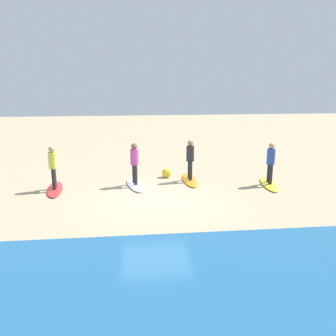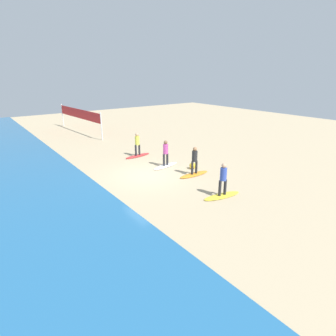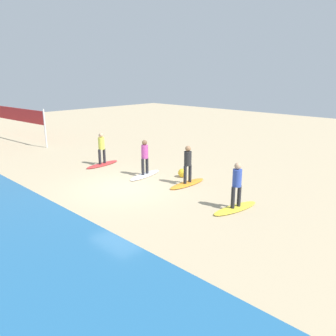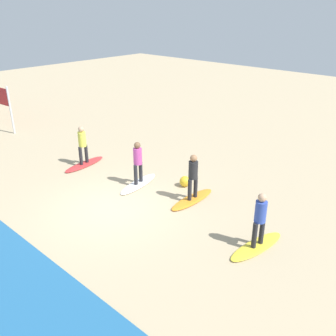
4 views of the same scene
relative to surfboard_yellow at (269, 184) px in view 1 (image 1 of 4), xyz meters
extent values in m
plane|color=tan|center=(4.71, 1.27, -0.04)|extent=(60.00, 60.00, 0.00)
ellipsoid|color=yellow|center=(0.00, 0.00, 0.00)|extent=(0.86, 2.16, 0.09)
cylinder|color=#232328|center=(0.02, 0.16, 0.43)|extent=(0.14, 0.14, 0.78)
cylinder|color=#232328|center=(-0.02, -0.16, 0.43)|extent=(0.14, 0.14, 0.78)
cylinder|color=#334CAD|center=(0.00, 0.00, 1.14)|extent=(0.32, 0.32, 0.62)
sphere|color=tan|center=(0.00, 0.00, 1.56)|extent=(0.24, 0.24, 0.24)
ellipsoid|color=orange|center=(3.08, -0.92, 0.00)|extent=(0.57, 2.10, 0.09)
cylinder|color=#232328|center=(3.08, -0.76, 0.43)|extent=(0.14, 0.14, 0.78)
cylinder|color=#232328|center=(3.08, -1.08, 0.43)|extent=(0.14, 0.14, 0.78)
cylinder|color=#262628|center=(3.08, -0.92, 1.14)|extent=(0.32, 0.32, 0.62)
sphere|color=#9E704C|center=(3.08, -0.92, 1.56)|extent=(0.24, 0.24, 0.24)
ellipsoid|color=white|center=(5.38, -0.50, 0.00)|extent=(0.93, 2.17, 0.09)
cylinder|color=#232328|center=(5.35, -0.34, 0.43)|extent=(0.14, 0.14, 0.78)
cylinder|color=#232328|center=(5.41, -0.66, 0.43)|extent=(0.14, 0.14, 0.78)
cylinder|color=#B74293|center=(5.38, -0.50, 1.14)|extent=(0.32, 0.32, 0.62)
sphere|color=brown|center=(5.38, -0.50, 1.56)|extent=(0.24, 0.24, 0.24)
ellipsoid|color=red|center=(8.46, -0.23, 0.00)|extent=(0.82, 2.15, 0.09)
cylinder|color=#232328|center=(8.44, -0.07, 0.43)|extent=(0.14, 0.14, 0.78)
cylinder|color=#232328|center=(8.48, -0.39, 0.43)|extent=(0.14, 0.14, 0.78)
cylinder|color=#E0E04C|center=(8.46, -0.23, 1.14)|extent=(0.32, 0.32, 0.62)
sphere|color=tan|center=(8.46, -0.23, 1.56)|extent=(0.24, 0.24, 0.24)
sphere|color=yellow|center=(3.99, -1.60, 0.16)|extent=(0.41, 0.41, 0.41)
camera|label=1|loc=(5.53, 13.09, 4.11)|focal=37.67mm
camera|label=2|loc=(-8.40, 9.56, 5.76)|focal=29.66mm
camera|label=3|loc=(-6.21, 9.83, 4.67)|focal=36.49mm
camera|label=4|loc=(-4.01, 8.14, 6.31)|focal=39.71mm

